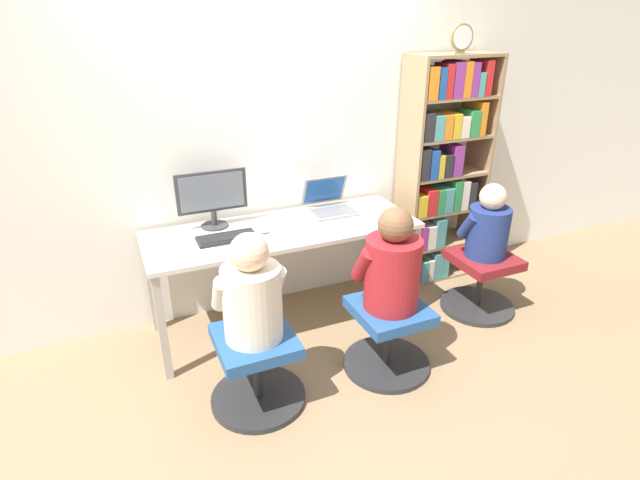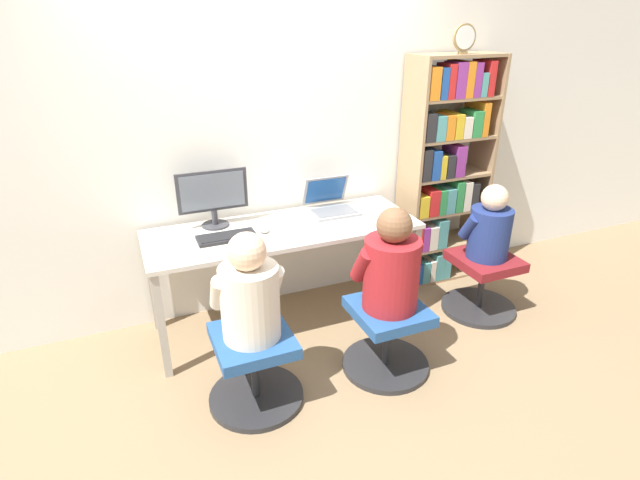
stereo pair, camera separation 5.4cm
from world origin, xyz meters
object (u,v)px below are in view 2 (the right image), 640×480
desktop_monitor (213,197)px  person_at_laptop (391,267)px  desk_clock (464,38)px  keyboard (227,237)px  office_chair_left (255,367)px  person_at_monitor (249,294)px  person_near_shelf (490,227)px  laptop (331,205)px  office_chair_side (482,282)px  bookshelf (443,170)px  office_chair_right (387,336)px

desktop_monitor → person_at_laptop: 1.30m
desktop_monitor → desk_clock: 2.09m
desktop_monitor → keyboard: size_ratio=1.25×
office_chair_left → person_at_laptop: size_ratio=0.87×
person_at_monitor → keyboard: bearing=87.0°
office_chair_left → desk_clock: desk_clock is taller
person_at_laptop → person_near_shelf: person_at_laptop is taller
laptop → person_at_monitor: (-0.87, -0.88, -0.09)m
office_chair_side → bookshelf: bearing=92.0°
keyboard → person_near_shelf: person_near_shelf is taller
keyboard → person_at_laptop: 1.09m
office_chair_right → person_near_shelf: size_ratio=1.01×
desktop_monitor → person_at_monitor: desktop_monitor is taller
desktop_monitor → office_chair_left: 1.19m
desk_clock → laptop: bearing=176.3°
office_chair_left → desk_clock: size_ratio=2.74×
office_chair_left → office_chair_side: 1.90m
desk_clock → office_chair_side: desk_clock is taller
laptop → desk_clock: desk_clock is taller
laptop → desk_clock: (0.99, -0.06, 1.14)m
office_chair_right → person_near_shelf: 1.16m
office_chair_right → bookshelf: bearing=42.8°
bookshelf → office_chair_side: 0.94m
office_chair_right → desk_clock: size_ratio=2.74×
person_at_monitor → laptop: bearing=45.1°
person_at_monitor → office_chair_side: size_ratio=1.12×
person_at_laptop → desk_clock: (1.00, 0.84, 1.22)m
laptop → office_chair_left: laptop is taller
desktop_monitor → office_chair_right: bearing=-48.5°
laptop → office_chair_right: (-0.01, -0.91, -0.58)m
desk_clock → office_chair_side: (0.02, -0.52, -1.71)m
office_chair_left → person_near_shelf: 1.95m
desktop_monitor → person_at_monitor: size_ratio=0.76×
desktop_monitor → person_at_laptop: (0.85, -0.96, -0.24)m
office_chair_right → desk_clock: desk_clock is taller
person_near_shelf → bookshelf: bearing=92.0°
desktop_monitor → desk_clock: (1.85, -0.11, 0.97)m
person_at_laptop → bookshelf: 1.37m
person_at_monitor → bookshelf: 2.07m
desk_clock → office_chair_side: bearing=-88.3°
keyboard → person_near_shelf: (1.84, -0.38, -0.08)m
office_chair_side → office_chair_right: bearing=-162.0°
person_at_laptop → office_chair_side: person_at_laptop is taller
person_near_shelf → desk_clock: bearing=91.7°
office_chair_right → person_at_monitor: size_ratio=0.90×
desktop_monitor → keyboard: desktop_monitor is taller
keyboard → person_near_shelf: bearing=-11.7°
laptop → person_near_shelf: person_near_shelf is taller
person_near_shelf → office_chair_left: bearing=-170.9°
desk_clock → person_near_shelf: 1.36m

